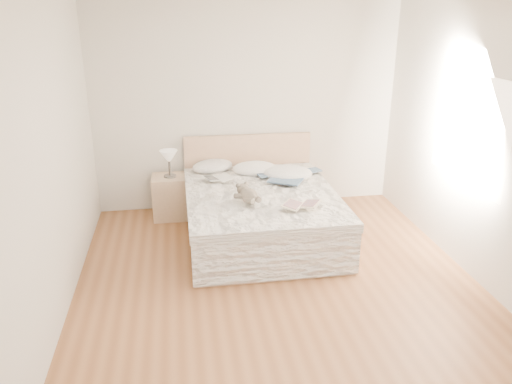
{
  "coord_description": "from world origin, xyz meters",
  "views": [
    {
      "loc": [
        -0.91,
        -4.2,
        2.66
      ],
      "look_at": [
        -0.07,
        1.05,
        0.62
      ],
      "focal_mm": 35.0,
      "sensor_mm": 36.0,
      "label": 1
    }
  ],
  "objects_px": {
    "bed": "(260,212)",
    "teddy_bear": "(249,200)",
    "photo_book": "(218,179)",
    "nightstand": "(170,197)",
    "table_lamp": "(169,158)",
    "childrens_book": "(301,205)"
  },
  "relations": [
    {
      "from": "photo_book",
      "to": "childrens_book",
      "type": "relative_size",
      "value": 0.87
    },
    {
      "from": "table_lamp",
      "to": "childrens_book",
      "type": "distance_m",
      "value": 1.95
    },
    {
      "from": "childrens_book",
      "to": "teddy_bear",
      "type": "distance_m",
      "value": 0.57
    },
    {
      "from": "bed",
      "to": "teddy_bear",
      "type": "distance_m",
      "value": 0.6
    },
    {
      "from": "photo_book",
      "to": "bed",
      "type": "bearing_deg",
      "value": -61.01
    },
    {
      "from": "nightstand",
      "to": "bed",
      "type": "bearing_deg",
      "value": -34.87
    },
    {
      "from": "nightstand",
      "to": "teddy_bear",
      "type": "bearing_deg",
      "value": -54.02
    },
    {
      "from": "childrens_book",
      "to": "teddy_bear",
      "type": "height_order",
      "value": "teddy_bear"
    },
    {
      "from": "table_lamp",
      "to": "teddy_bear",
      "type": "distance_m",
      "value": 1.45
    },
    {
      "from": "table_lamp",
      "to": "photo_book",
      "type": "relative_size",
      "value": 1.04
    },
    {
      "from": "table_lamp",
      "to": "teddy_bear",
      "type": "height_order",
      "value": "table_lamp"
    },
    {
      "from": "childrens_book",
      "to": "teddy_bear",
      "type": "xyz_separation_m",
      "value": [
        -0.54,
        0.18,
        0.02
      ]
    },
    {
      "from": "table_lamp",
      "to": "photo_book",
      "type": "xyz_separation_m",
      "value": [
        0.58,
        -0.37,
        -0.18
      ]
    },
    {
      "from": "table_lamp",
      "to": "childrens_book",
      "type": "bearing_deg",
      "value": -44.31
    },
    {
      "from": "table_lamp",
      "to": "teddy_bear",
      "type": "xyz_separation_m",
      "value": [
        0.85,
        -1.17,
        -0.16
      ]
    },
    {
      "from": "teddy_bear",
      "to": "nightstand",
      "type": "bearing_deg",
      "value": 101.99
    },
    {
      "from": "bed",
      "to": "table_lamp",
      "type": "xyz_separation_m",
      "value": [
        -1.04,
        0.73,
        0.5
      ]
    },
    {
      "from": "table_lamp",
      "to": "teddy_bear",
      "type": "relative_size",
      "value": 1.1
    },
    {
      "from": "childrens_book",
      "to": "teddy_bear",
      "type": "relative_size",
      "value": 1.21
    },
    {
      "from": "nightstand",
      "to": "childrens_book",
      "type": "height_order",
      "value": "childrens_book"
    },
    {
      "from": "bed",
      "to": "teddy_bear",
      "type": "xyz_separation_m",
      "value": [
        -0.2,
        -0.45,
        0.34
      ]
    },
    {
      "from": "bed",
      "to": "childrens_book",
      "type": "xyz_separation_m",
      "value": [
        0.34,
        -0.63,
        0.32
      ]
    }
  ]
}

